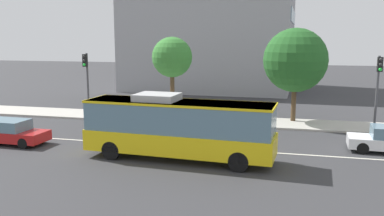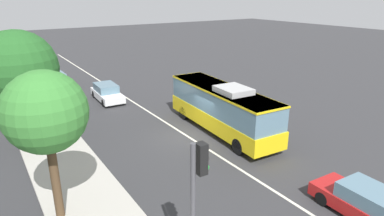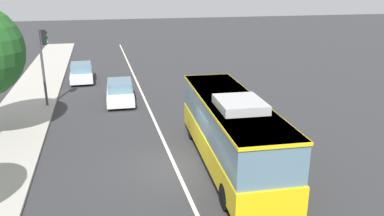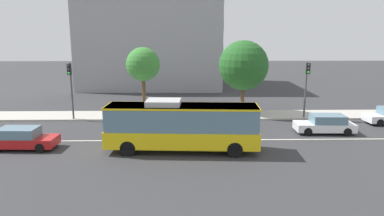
% 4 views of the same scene
% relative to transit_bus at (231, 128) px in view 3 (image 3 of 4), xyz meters
% --- Properties ---
extents(ground_plane, '(160.00, 160.00, 0.00)m').
position_rel_transit_bus_xyz_m(ground_plane, '(0.48, 2.44, -1.81)').
color(ground_plane, '#333335').
extents(lane_centre_line, '(76.00, 0.16, 0.01)m').
position_rel_transit_bus_xyz_m(lane_centre_line, '(0.48, 2.44, -1.80)').
color(lane_centre_line, silver).
rests_on(lane_centre_line, ground_plane).
extents(transit_bus, '(10.13, 3.09, 3.46)m').
position_rel_transit_bus_xyz_m(transit_bus, '(0.00, 0.00, 0.00)').
color(transit_bus, yellow).
rests_on(transit_bus, ground_plane).
extents(sedan_white, '(4.53, 1.89, 1.46)m').
position_rel_transit_bus_xyz_m(sedan_white, '(18.27, 6.95, -1.09)').
color(sedan_white, white).
rests_on(sedan_white, ground_plane).
extents(sedan_white_ahead, '(4.57, 1.99, 1.46)m').
position_rel_transit_bus_xyz_m(sedan_white_ahead, '(11.26, 4.16, -1.09)').
color(sedan_white_ahead, white).
rests_on(sedan_white_ahead, ground_plane).
extents(traffic_light_mid_block, '(0.33, 0.62, 5.20)m').
position_rel_transit_bus_xyz_m(traffic_light_mid_block, '(11.20, 8.87, 1.75)').
color(traffic_light_mid_block, '#47474C').
rests_on(traffic_light_mid_block, ground_plane).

